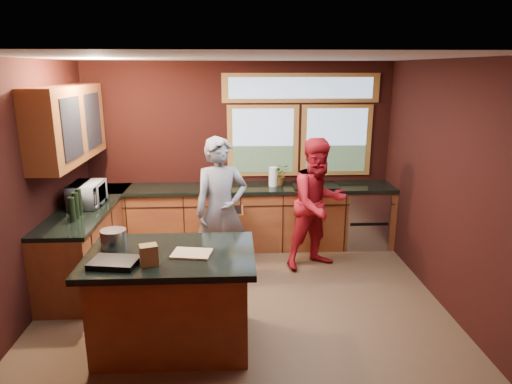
{
  "coord_description": "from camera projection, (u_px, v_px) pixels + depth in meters",
  "views": [
    {
      "loc": [
        -0.08,
        -4.73,
        2.6
      ],
      "look_at": [
        0.17,
        0.4,
        1.2
      ],
      "focal_mm": 32.0,
      "sensor_mm": 36.0,
      "label": 1
    }
  ],
  "objects": [
    {
      "name": "floor",
      "position": [
        243.0,
        302.0,
        5.25
      ],
      "size": [
        4.5,
        4.5,
        0.0
      ],
      "primitive_type": "plane",
      "color": "brown",
      "rests_on": "ground"
    },
    {
      "name": "room_shell",
      "position": [
        188.0,
        143.0,
        5.06
      ],
      "size": [
        4.52,
        4.02,
        2.71
      ],
      "color": "black",
      "rests_on": "ground"
    },
    {
      "name": "back_counter",
      "position": [
        254.0,
        217.0,
        6.77
      ],
      "size": [
        4.5,
        0.64,
        0.93
      ],
      "color": "maroon",
      "rests_on": "floor"
    },
    {
      "name": "left_counter",
      "position": [
        90.0,
        240.0,
        5.85
      ],
      "size": [
        0.64,
        2.3,
        0.93
      ],
      "color": "maroon",
      "rests_on": "floor"
    },
    {
      "name": "island",
      "position": [
        173.0,
        298.0,
        4.34
      ],
      "size": [
        1.55,
        1.05,
        0.95
      ],
      "color": "maroon",
      "rests_on": "floor"
    },
    {
      "name": "person_grey",
      "position": [
        221.0,
        211.0,
        5.58
      ],
      "size": [
        0.76,
        0.6,
        1.82
      ],
      "primitive_type": "imported",
      "rotation": [
        0.0,
        0.0,
        0.29
      ],
      "color": "slate",
      "rests_on": "floor"
    },
    {
      "name": "person_red",
      "position": [
        318.0,
        204.0,
        5.99
      ],
      "size": [
        1.04,
        0.95,
        1.74
      ],
      "primitive_type": "imported",
      "rotation": [
        0.0,
        0.0,
        0.42
      ],
      "color": "#A6131D",
      "rests_on": "floor"
    },
    {
      "name": "microwave",
      "position": [
        87.0,
        194.0,
        5.67
      ],
      "size": [
        0.36,
        0.53,
        0.29
      ],
      "primitive_type": "imported",
      "rotation": [
        0.0,
        0.0,
        1.56
      ],
      "color": "#999999",
      "rests_on": "left_counter"
    },
    {
      "name": "potted_plant",
      "position": [
        279.0,
        175.0,
        6.67
      ],
      "size": [
        0.29,
        0.25,
        0.32
      ],
      "primitive_type": "imported",
      "color": "#999999",
      "rests_on": "back_counter"
    },
    {
      "name": "paper_towel",
      "position": [
        273.0,
        177.0,
        6.63
      ],
      "size": [
        0.12,
        0.12,
        0.28
      ],
      "primitive_type": "cylinder",
      "color": "white",
      "rests_on": "back_counter"
    },
    {
      "name": "cutting_board",
      "position": [
        192.0,
        254.0,
        4.18
      ],
      "size": [
        0.39,
        0.3,
        0.02
      ],
      "primitive_type": "cube",
      "rotation": [
        0.0,
        0.0,
        -0.16
      ],
      "color": "#A78356",
      "rests_on": "island"
    },
    {
      "name": "stock_pot",
      "position": [
        114.0,
        239.0,
        4.31
      ],
      "size": [
        0.24,
        0.24,
        0.18
      ],
      "primitive_type": "cylinder",
      "color": "#ACACB0",
      "rests_on": "island"
    },
    {
      "name": "paper_bag",
      "position": [
        149.0,
        255.0,
        3.95
      ],
      "size": [
        0.18,
        0.16,
        0.18
      ],
      "primitive_type": "cube",
      "rotation": [
        0.0,
        0.0,
        0.31
      ],
      "color": "brown",
      "rests_on": "island"
    },
    {
      "name": "black_tray",
      "position": [
        114.0,
        262.0,
        3.95
      ],
      "size": [
        0.44,
        0.34,
        0.05
      ],
      "primitive_type": "cube",
      "rotation": [
        0.0,
        0.0,
        -0.16
      ],
      "color": "black",
      "rests_on": "island"
    }
  ]
}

